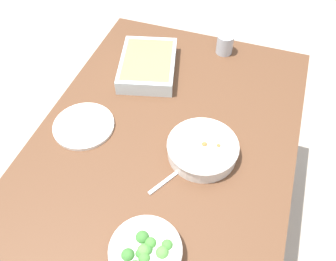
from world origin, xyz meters
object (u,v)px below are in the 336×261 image
Objects in this scene: stew_bowl at (203,149)px; baking_dish at (148,64)px; side_plate at (84,126)px; spoon_by_stew at (176,173)px; drink_cup at (225,45)px; broccoli_bowl at (146,252)px.

baking_dish is at bearing 43.38° from stew_bowl.
baking_dish is 1.57× the size of side_plate.
stew_bowl is 0.12m from spoon_by_stew.
stew_bowl is 0.47m from baking_dish.
side_plate is 1.37× the size of spoon_by_stew.
broccoli_bowl is at bearing 179.84° from drink_cup.
side_plate is at bearing 45.99° from broccoli_bowl.
spoon_by_stew is (0.28, 0.00, -0.03)m from broccoli_bowl.
baking_dish is 4.06× the size of drink_cup.
drink_cup reaches higher than spoon_by_stew.
broccoli_bowl reaches higher than spoon_by_stew.
broccoli_bowl is 0.91× the size of side_plate.
broccoli_bowl reaches higher than baking_dish.
spoon_by_stew is (-0.10, 0.06, -0.03)m from stew_bowl.
broccoli_bowl is (-0.39, 0.06, -0.00)m from stew_bowl.
baking_dish is 0.38m from side_plate.
stew_bowl is at bearing -136.62° from baking_dish.
baking_dish reaches higher than side_plate.
broccoli_bowl is at bearing -179.11° from spoon_by_stew.
drink_cup is at bearing -0.60° from spoon_by_stew.
drink_cup is (0.95, -0.00, 0.01)m from broccoli_bowl.
broccoli_bowl reaches higher than side_plate.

